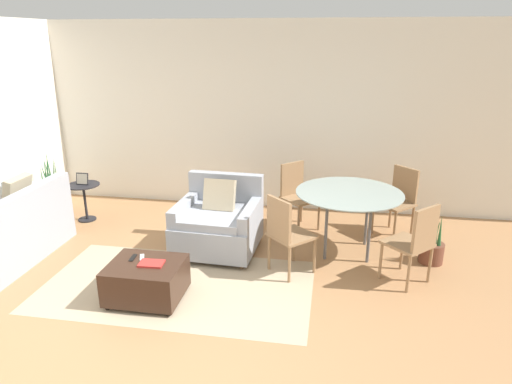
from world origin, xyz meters
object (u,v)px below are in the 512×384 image
dining_chair_far_right (399,197)px  tv_remote_primary (133,258)px  dining_chair_near_left (286,231)px  dining_table (349,198)px  potted_plant (52,202)px  side_table (84,195)px  armchair (218,223)px  book_stack (151,263)px  dining_chair_near_right (415,239)px  ottoman (146,280)px  tv_remote_secondary (142,257)px  dining_chair_far_left (297,191)px  picture_frame (82,179)px  potted_plant_small (432,248)px

dining_chair_far_right → tv_remote_primary: bearing=-144.7°
dining_chair_near_left → dining_table: bearing=45.0°
potted_plant → side_table: potted_plant is taller
armchair → dining_table: bearing=7.6°
dining_table → dining_chair_far_right: size_ratio=1.40×
armchair → book_stack: (-0.37, -1.22, 0.05)m
book_stack → dining_chair_near_right: 2.70m
tv_remote_primary → ottoman: bearing=-29.9°
tv_remote_secondary → dining_table: (2.06, 1.30, 0.30)m
armchair → dining_chair_near_right: 2.27m
dining_chair_far_left → side_table: bearing=-175.0°
book_stack → picture_frame: (-1.74, 1.84, 0.22)m
armchair → ottoman: (-0.44, -1.22, -0.14)m
armchair → dining_chair_far_right: dining_chair_far_right is taller
dining_chair_far_left → dining_chair_far_right: same height
potted_plant_small → side_table: bearing=173.5°
tv_remote_secondary → dining_chair_near_right: (2.74, 0.63, 0.12)m
dining_table → potted_plant_small: dining_table is taller
side_table → dining_chair_near_left: dining_chair_near_left is taller
book_stack → potted_plant: 2.97m
armchair → tv_remote_secondary: armchair is taller
armchair → potted_plant_small: size_ratio=1.62×
dining_chair_far_left → tv_remote_secondary: bearing=-125.1°
dining_table → potted_plant_small: 1.12m
ottoman → dining_chair_far_left: 2.49m
ottoman → dining_chair_near_right: bearing=15.8°
tv_remote_primary → tv_remote_secondary: same height
armchair → dining_chair_far_right: size_ratio=1.10×
tv_remote_primary → picture_frame: size_ratio=0.85×
tv_remote_secondary → dining_table: dining_table is taller
tv_remote_primary → potted_plant: size_ratio=0.15×
dining_table → book_stack: bearing=-143.4°
side_table → dining_table: 3.70m
dining_table → dining_chair_far_left: dining_chair_far_left is taller
dining_chair_far_left → potted_plant_small: 1.86m
picture_frame → dining_chair_far_right: bearing=3.4°
tv_remote_primary → potted_plant_small: bearing=21.1°
armchair → picture_frame: (-2.11, 0.62, 0.27)m
tv_remote_secondary → book_stack: bearing=-38.8°
dining_table → dining_chair_far_right: dining_chair_far_right is taller
armchair → tv_remote_primary: size_ratio=6.62×
dining_chair_far_right → side_table: bearing=-176.6°
potted_plant_small → dining_chair_near_left: bearing=-161.5°
potted_plant → dining_chair_near_right: bearing=-13.0°
picture_frame → dining_chair_far_left: size_ratio=0.20×
side_table → potted_plant: bearing=175.6°
armchair → dining_chair_near_left: (0.87, -0.47, 0.17)m
ottoman → dining_chair_near_left: size_ratio=0.80×
picture_frame → armchair: bearing=-16.3°
book_stack → dining_chair_near_right: dining_chair_near_right is taller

